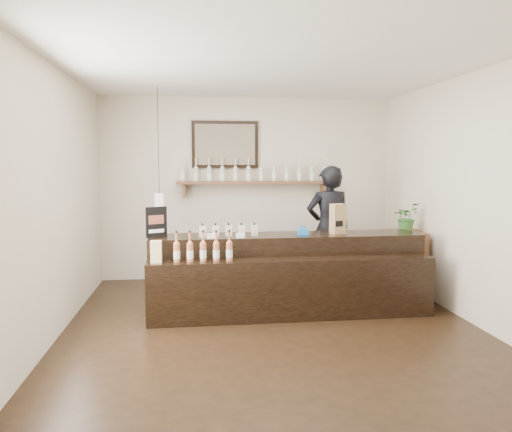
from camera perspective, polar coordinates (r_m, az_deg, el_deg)
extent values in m
plane|color=black|center=(5.62, 1.84, -12.56)|extent=(5.00, 5.00, 0.00)
plane|color=beige|center=(7.81, -0.97, 3.16)|extent=(4.50, 0.00, 4.50)
plane|color=beige|center=(2.91, 9.58, -1.74)|extent=(4.50, 0.00, 4.50)
plane|color=beige|center=(5.46, -22.13, 1.49)|extent=(0.00, 5.00, 5.00)
plane|color=beige|center=(6.11, 23.24, 1.87)|extent=(0.00, 5.00, 5.00)
plane|color=white|center=(5.42, 1.94, 16.76)|extent=(5.00, 5.00, 0.00)
cube|color=brown|center=(7.69, -0.13, 3.86)|extent=(2.40, 0.25, 0.04)
cube|color=brown|center=(7.67, -8.20, 2.89)|extent=(0.04, 0.20, 0.20)
cube|color=brown|center=(7.93, 7.62, 3.00)|extent=(0.04, 0.20, 0.20)
cube|color=black|center=(7.75, -3.56, 8.15)|extent=(1.02, 0.04, 0.72)
cube|color=#4E3F32|center=(7.73, -3.55, 8.16)|extent=(0.92, 0.01, 0.62)
cube|color=white|center=(6.90, -10.97, 1.42)|extent=(0.12, 0.12, 0.28)
cylinder|color=black|center=(6.88, -11.11, 8.45)|extent=(0.01, 0.01, 1.41)
cylinder|color=#B6CBAA|center=(7.63, -8.38, 4.69)|extent=(0.07, 0.07, 0.20)
cone|color=#B6CBAA|center=(7.63, -8.40, 5.65)|extent=(0.07, 0.07, 0.05)
cylinder|color=#B6CBAA|center=(7.63, -8.40, 6.10)|extent=(0.02, 0.02, 0.07)
cylinder|color=#EDBE45|center=(7.63, -8.41, 6.45)|extent=(0.03, 0.03, 0.02)
cylinder|color=white|center=(7.63, -8.38, 4.54)|extent=(0.07, 0.07, 0.09)
cylinder|color=#B6CBAA|center=(7.63, -6.88, 4.71)|extent=(0.07, 0.07, 0.20)
cone|color=#B6CBAA|center=(7.63, -6.89, 5.67)|extent=(0.07, 0.07, 0.05)
cylinder|color=#B6CBAA|center=(7.63, -6.89, 6.12)|extent=(0.02, 0.02, 0.07)
cylinder|color=#EDBE45|center=(7.63, -6.90, 6.47)|extent=(0.03, 0.03, 0.02)
cylinder|color=white|center=(7.63, -6.87, 4.56)|extent=(0.07, 0.07, 0.09)
cylinder|color=#B6CBAA|center=(7.64, -5.37, 4.73)|extent=(0.07, 0.07, 0.20)
cone|color=#B6CBAA|center=(7.63, -5.38, 5.68)|extent=(0.07, 0.07, 0.05)
cylinder|color=#B6CBAA|center=(7.63, -5.38, 6.13)|extent=(0.02, 0.02, 0.07)
cylinder|color=#EDBE45|center=(7.63, -5.39, 6.49)|extent=(0.03, 0.03, 0.02)
cylinder|color=white|center=(7.64, -5.37, 4.58)|extent=(0.07, 0.07, 0.09)
cylinder|color=#B6CBAA|center=(7.64, -3.87, 4.74)|extent=(0.07, 0.07, 0.20)
cone|color=#B6CBAA|center=(7.64, -3.87, 5.70)|extent=(0.07, 0.07, 0.05)
cylinder|color=#B6CBAA|center=(7.64, -3.88, 6.15)|extent=(0.02, 0.02, 0.07)
cylinder|color=#EDBE45|center=(7.64, -3.88, 6.50)|extent=(0.03, 0.03, 0.02)
cylinder|color=white|center=(7.64, -3.86, 4.59)|extent=(0.07, 0.07, 0.09)
cylinder|color=#B6CBAA|center=(7.66, -2.37, 4.76)|extent=(0.07, 0.07, 0.20)
cone|color=#B6CBAA|center=(7.66, -2.37, 5.71)|extent=(0.07, 0.07, 0.05)
cylinder|color=#B6CBAA|center=(7.66, -2.37, 6.15)|extent=(0.02, 0.02, 0.07)
cylinder|color=#EDBE45|center=(7.66, -2.37, 6.51)|extent=(0.03, 0.03, 0.02)
cylinder|color=white|center=(7.66, -2.37, 4.60)|extent=(0.07, 0.07, 0.09)
cylinder|color=#B6CBAA|center=(7.68, -0.87, 4.76)|extent=(0.07, 0.07, 0.20)
cone|color=#B6CBAA|center=(7.67, -0.87, 5.71)|extent=(0.07, 0.07, 0.05)
cylinder|color=#B6CBAA|center=(7.67, -0.88, 6.16)|extent=(0.02, 0.02, 0.07)
cylinder|color=#EDBE45|center=(7.68, -0.88, 6.51)|extent=(0.03, 0.03, 0.02)
cylinder|color=white|center=(7.68, -0.87, 4.61)|extent=(0.07, 0.07, 0.09)
cylinder|color=#B6CBAA|center=(7.70, 0.61, 4.77)|extent=(0.07, 0.07, 0.20)
cone|color=#B6CBAA|center=(7.70, 0.61, 5.71)|extent=(0.07, 0.07, 0.05)
cylinder|color=#B6CBAA|center=(7.70, 0.61, 6.16)|extent=(0.02, 0.02, 0.07)
cylinder|color=#EDBE45|center=(7.70, 0.61, 6.51)|extent=(0.03, 0.03, 0.02)
cylinder|color=white|center=(7.70, 0.61, 4.62)|extent=(0.07, 0.07, 0.09)
cylinder|color=#B6CBAA|center=(7.73, 2.09, 4.77)|extent=(0.07, 0.07, 0.20)
cone|color=#B6CBAA|center=(7.73, 2.09, 5.71)|extent=(0.07, 0.07, 0.05)
cylinder|color=#B6CBAA|center=(7.73, 2.09, 6.15)|extent=(0.02, 0.02, 0.07)
cylinder|color=#EDBE45|center=(7.73, 2.09, 6.50)|extent=(0.03, 0.03, 0.02)
cylinder|color=white|center=(7.73, 2.09, 4.62)|extent=(0.07, 0.07, 0.09)
cylinder|color=#B6CBAA|center=(7.76, 3.55, 4.77)|extent=(0.07, 0.07, 0.20)
cone|color=#B6CBAA|center=(7.76, 3.55, 5.70)|extent=(0.07, 0.07, 0.05)
cylinder|color=#B6CBAA|center=(7.76, 3.56, 6.15)|extent=(0.02, 0.02, 0.07)
cylinder|color=#EDBE45|center=(7.76, 3.56, 6.49)|extent=(0.03, 0.03, 0.02)
cylinder|color=white|center=(7.76, 3.55, 4.62)|extent=(0.07, 0.07, 0.09)
cylinder|color=#B6CBAA|center=(7.80, 5.00, 4.76)|extent=(0.07, 0.07, 0.20)
cone|color=#B6CBAA|center=(7.80, 5.01, 5.69)|extent=(0.07, 0.07, 0.05)
cylinder|color=#B6CBAA|center=(7.80, 5.01, 6.13)|extent=(0.02, 0.02, 0.07)
cylinder|color=#EDBE45|center=(7.80, 5.01, 6.48)|extent=(0.03, 0.03, 0.02)
cylinder|color=white|center=(7.80, 5.00, 4.61)|extent=(0.07, 0.07, 0.09)
cylinder|color=#B6CBAA|center=(7.85, 6.43, 4.75)|extent=(0.07, 0.07, 0.20)
cone|color=#B6CBAA|center=(7.85, 6.44, 5.68)|extent=(0.07, 0.07, 0.05)
cylinder|color=#B6CBAA|center=(7.85, 6.45, 6.12)|extent=(0.02, 0.02, 0.07)
cylinder|color=#EDBE45|center=(7.85, 6.45, 6.46)|extent=(0.03, 0.03, 0.02)
cylinder|color=white|center=(7.85, 6.43, 4.60)|extent=(0.07, 0.07, 0.09)
cylinder|color=#B6CBAA|center=(7.90, 7.85, 4.74)|extent=(0.07, 0.07, 0.20)
cone|color=#B6CBAA|center=(7.90, 7.86, 5.66)|extent=(0.07, 0.07, 0.05)
cylinder|color=#B6CBAA|center=(7.90, 7.86, 6.10)|extent=(0.02, 0.02, 0.07)
cylinder|color=#EDBE45|center=(7.90, 7.87, 6.44)|extent=(0.03, 0.03, 0.02)
cylinder|color=white|center=(7.90, 7.84, 4.59)|extent=(0.07, 0.07, 0.09)
cube|color=black|center=(6.21, 3.44, -6.34)|extent=(3.32, 0.61, 0.93)
cube|color=black|center=(5.81, 4.23, -8.33)|extent=(3.31, 0.32, 0.70)
cube|color=white|center=(5.81, -5.15, -2.29)|extent=(0.10, 0.04, 0.05)
cube|color=white|center=(5.83, -1.80, -2.24)|extent=(0.10, 0.04, 0.05)
cube|color=#D8BF84|center=(5.63, -11.33, -4.62)|extent=(0.12, 0.12, 0.12)
cube|color=#D8BF84|center=(5.61, -11.35, -3.41)|extent=(0.12, 0.12, 0.12)
cube|color=#B6CBAA|center=(5.97, -6.15, -1.73)|extent=(0.08, 0.08, 0.13)
cube|color=#D5A6B5|center=(5.92, -6.14, -1.79)|extent=(0.07, 0.00, 0.06)
cylinder|color=black|center=(5.96, -6.16, -0.99)|extent=(0.02, 0.02, 0.03)
cube|color=#B6CBAA|center=(5.97, -4.65, -1.71)|extent=(0.08, 0.08, 0.13)
cube|color=#D5A6B5|center=(5.93, -4.63, -1.77)|extent=(0.07, 0.00, 0.06)
cylinder|color=black|center=(5.96, -4.66, -0.97)|extent=(0.02, 0.02, 0.03)
cube|color=#B6CBAA|center=(5.98, -3.16, -1.69)|extent=(0.08, 0.08, 0.13)
cube|color=#D5A6B5|center=(5.94, -3.13, -1.75)|extent=(0.07, 0.00, 0.06)
cylinder|color=black|center=(5.97, -3.16, -0.95)|extent=(0.02, 0.02, 0.03)
cube|color=#B6CBAA|center=(5.99, -1.67, -1.67)|extent=(0.08, 0.08, 0.13)
cube|color=#D5A6B5|center=(5.95, -1.63, -1.72)|extent=(0.07, 0.00, 0.06)
cylinder|color=black|center=(5.98, -1.67, -0.93)|extent=(0.02, 0.02, 0.03)
cube|color=#B6CBAA|center=(6.01, -0.19, -1.64)|extent=(0.08, 0.08, 0.13)
cube|color=#D5A6B5|center=(5.96, -0.14, -1.70)|extent=(0.07, 0.00, 0.06)
cylinder|color=black|center=(6.00, -0.19, -0.90)|extent=(0.02, 0.02, 0.03)
cylinder|color=#B1633B|center=(5.61, -9.05, -4.18)|extent=(0.07, 0.07, 0.20)
cone|color=#B1633B|center=(5.59, -9.07, -2.90)|extent=(0.07, 0.07, 0.05)
cylinder|color=#B1633B|center=(5.58, -9.08, -2.29)|extent=(0.02, 0.02, 0.07)
cylinder|color=black|center=(5.58, -9.09, -1.81)|extent=(0.03, 0.03, 0.02)
cylinder|color=white|center=(5.62, -9.05, -4.38)|extent=(0.07, 0.07, 0.09)
cylinder|color=#B1633B|center=(5.61, -7.55, -4.16)|extent=(0.07, 0.07, 0.20)
cone|color=#B1633B|center=(5.59, -7.57, -2.88)|extent=(0.07, 0.07, 0.05)
cylinder|color=#B1633B|center=(5.58, -7.58, -2.27)|extent=(0.02, 0.02, 0.07)
cylinder|color=black|center=(5.57, -7.59, -1.79)|extent=(0.03, 0.03, 0.02)
cylinder|color=white|center=(5.61, -7.55, -4.37)|extent=(0.07, 0.07, 0.09)
cylinder|color=#B1633B|center=(5.61, -6.06, -4.14)|extent=(0.07, 0.07, 0.20)
cone|color=#B1633B|center=(5.59, -6.07, -2.86)|extent=(0.07, 0.07, 0.05)
cylinder|color=#B1633B|center=(5.58, -6.08, -2.25)|extent=(0.02, 0.02, 0.07)
cylinder|color=black|center=(5.57, -6.08, -1.77)|extent=(0.03, 0.03, 0.02)
cylinder|color=white|center=(5.61, -6.06, -4.35)|extent=(0.07, 0.07, 0.09)
cylinder|color=#B1633B|center=(5.61, -4.56, -4.12)|extent=(0.07, 0.07, 0.20)
cone|color=#B1633B|center=(5.59, -4.57, -2.84)|extent=(0.07, 0.07, 0.05)
cylinder|color=#B1633B|center=(5.58, -4.58, -2.23)|extent=(0.02, 0.02, 0.07)
cylinder|color=black|center=(5.58, -4.58, -1.75)|extent=(0.03, 0.03, 0.02)
cylinder|color=white|center=(5.62, -4.56, -4.32)|extent=(0.07, 0.07, 0.09)
cylinder|color=#B1633B|center=(5.62, -3.07, -4.09)|extent=(0.07, 0.07, 0.20)
cone|color=#B1633B|center=(5.60, -3.08, -2.82)|extent=(0.07, 0.07, 0.05)
cylinder|color=#B1633B|center=(5.59, -3.08, -2.21)|extent=(0.02, 0.02, 0.07)
cylinder|color=black|center=(5.59, -3.09, -1.73)|extent=(0.03, 0.03, 0.02)
cylinder|color=white|center=(5.63, -3.07, -4.30)|extent=(0.07, 0.07, 0.09)
cube|color=black|center=(5.95, -11.32, -0.69)|extent=(0.24, 0.13, 0.36)
cube|color=brown|center=(5.94, -11.33, -0.41)|extent=(0.17, 0.08, 0.10)
cube|color=white|center=(5.96, -11.31, -1.69)|extent=(0.17, 0.08, 0.04)
cube|color=olive|center=(6.23, 9.33, -0.33)|extent=(0.20, 0.17, 0.37)
cube|color=black|center=(6.17, 9.49, -0.88)|extent=(0.10, 0.03, 0.07)
cube|color=#1966B1|center=(6.09, 5.37, -1.87)|extent=(0.14, 0.07, 0.06)
cylinder|color=#1966B1|center=(6.08, 5.38, -1.44)|extent=(0.08, 0.04, 0.07)
cube|color=brown|center=(7.10, 16.64, -5.20)|extent=(0.51, 0.65, 0.88)
imported|color=#336B2A|center=(7.01, 16.79, -0.11)|extent=(0.46, 0.44, 0.39)
imported|color=black|center=(7.11, 8.29, -0.47)|extent=(0.76, 0.53, 1.99)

